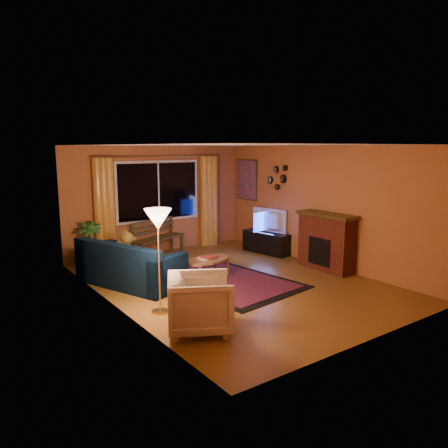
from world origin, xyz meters
TOP-DOWN VIEW (x-y plane):
  - floor at (0.00, 0.00)m, footprint 4.50×6.00m
  - ceiling at (0.00, 0.00)m, footprint 4.50×6.00m
  - wall_back at (0.00, 3.01)m, footprint 4.50×0.02m
  - wall_left at (-2.26, 0.00)m, footprint 0.02×6.00m
  - wall_right at (2.26, 0.00)m, footprint 0.02×6.00m
  - window at (0.00, 2.94)m, footprint 2.00×0.02m
  - curtain_rod at (0.00, 2.90)m, footprint 3.20×0.03m
  - curtain_left at (-1.35, 2.88)m, footprint 0.36×0.36m
  - curtain_right at (1.35, 2.88)m, footprint 0.36×0.36m
  - bench at (-0.22, 2.58)m, footprint 1.43×0.84m
  - potted_plant at (-1.79, 2.65)m, footprint 0.67×0.67m
  - sofa at (-1.60, 0.97)m, footprint 1.51×2.18m
  - dog at (-1.55, 1.42)m, footprint 0.42×0.53m
  - armchair at (-1.65, -1.48)m, footprint 1.08×1.11m
  - floor_lamp at (-1.79, -0.56)m, footprint 0.33×0.33m
  - rug at (-0.11, 0.25)m, footprint 2.26×3.18m
  - coffee_table at (-0.24, 0.50)m, footprint 1.20×1.20m
  - tv_console at (2.00, 1.38)m, footprint 0.56×1.24m
  - television at (2.00, 1.38)m, footprint 0.32×0.96m
  - fireplace at (2.05, -0.40)m, footprint 0.40×1.20m
  - mirror_cluster at (2.21, 1.30)m, footprint 0.06×0.60m
  - painting at (2.22, 2.45)m, footprint 0.04×0.76m

SIDE VIEW (x-z plane):
  - floor at x=0.00m, z-range -0.02..0.00m
  - rug at x=-0.11m, z-range 0.00..0.02m
  - coffee_table at x=-0.24m, z-range 0.00..0.38m
  - bench at x=-0.22m, z-range 0.00..0.41m
  - tv_console at x=2.00m, z-range 0.00..0.50m
  - sofa at x=-1.60m, z-range 0.00..0.81m
  - armchair at x=-1.65m, z-range 0.00..0.86m
  - potted_plant at x=-1.79m, z-range 0.00..0.94m
  - fireplace at x=2.05m, z-range 0.00..1.10m
  - dog at x=-1.55m, z-range 0.40..0.92m
  - television at x=2.00m, z-range 0.50..1.04m
  - floor_lamp at x=-1.79m, z-range 0.00..1.59m
  - curtain_left at x=-1.35m, z-range 0.00..2.24m
  - curtain_right at x=1.35m, z-range 0.00..2.24m
  - wall_back at x=0.00m, z-range 0.00..2.50m
  - wall_left at x=-2.26m, z-range 0.00..2.50m
  - wall_right at x=2.26m, z-range 0.00..2.50m
  - window at x=0.00m, z-range 0.80..2.10m
  - painting at x=2.22m, z-range 1.17..2.13m
  - mirror_cluster at x=2.21m, z-range 1.52..2.08m
  - curtain_rod at x=0.00m, z-range 2.23..2.27m
  - ceiling at x=0.00m, z-range 2.50..2.52m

